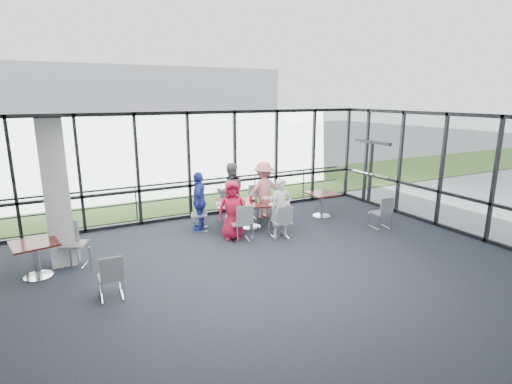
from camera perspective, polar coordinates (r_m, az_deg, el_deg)
name	(u,v)px	position (r m, az deg, el deg)	size (l,w,h in m)	color
floor	(272,284)	(8.13, 2.27, -13.00)	(12.00, 10.00, 0.02)	#1F232D
ceiling	(273,120)	(7.29, 2.50, 10.20)	(12.00, 10.00, 0.04)	white
curtain_wall_back	(189,166)	(12.04, -9.56, 3.70)	(12.00, 0.10, 3.20)	white
curtain_wall_right	(475,177)	(11.69, 28.84, 1.90)	(0.10, 10.00, 3.20)	white
exit_door	(370,173)	(14.16, 16.02, 2.57)	(0.12, 1.60, 2.10)	black
structural_column	(56,193)	(9.52, -26.62, -0.18)	(0.50, 0.50, 3.20)	silver
apron	(152,186)	(17.09, -14.59, 0.83)	(80.00, 70.00, 0.02)	gray
grass_strip	(165,196)	(15.19, -12.86, -0.53)	(80.00, 5.00, 0.01)	#275116
hangar_main	(137,103)	(39.06, -16.61, 12.13)	(24.00, 10.00, 6.00)	#BABBC0
guard_rail	(184,197)	(12.83, -10.20, -0.74)	(0.06, 0.06, 12.00)	#2D2D33
main_table	(251,206)	(11.14, -0.71, -2.03)	(2.21, 1.63, 0.75)	#3C0D08
side_table_left	(35,248)	(9.29, -29.06, -7.02)	(0.98, 0.98, 0.75)	#3C0D08
side_table_right	(322,197)	(12.34, 9.45, -0.66)	(0.87, 0.87, 0.75)	#3C0D08
diner_near_left	(232,210)	(10.26, -3.39, -2.63)	(0.75, 0.49, 1.53)	#B21131
diner_near_right	(281,208)	(10.43, 3.63, -2.30)	(0.57, 0.41, 1.55)	silver
diner_far_left	(231,192)	(11.76, -3.62, 0.00)	(0.85, 0.52, 1.74)	slate
diner_far_right	(264,190)	(12.02, 1.11, 0.25)	(1.11, 0.57, 1.71)	#E58282
diner_end	(199,201)	(11.02, -8.11, -1.32)	(0.96, 0.52, 1.64)	#253AA2
chair_main_nl	(240,223)	(10.21, -2.31, -4.45)	(0.46, 0.46, 0.94)	slate
chair_main_nr	(280,222)	(10.43, 3.50, -4.31)	(0.42, 0.42, 0.85)	slate
chair_main_fl	(232,205)	(12.09, -3.49, -1.82)	(0.41, 0.41, 0.84)	slate
chair_main_fr	(260,202)	(12.14, 0.55, -1.45)	(0.47, 0.47, 0.96)	slate
chair_main_end	(199,215)	(11.10, -8.15, -3.22)	(0.43, 0.43, 0.89)	slate
chair_spare_la	(111,277)	(7.88, -20.07, -11.31)	(0.41, 0.41, 0.84)	slate
chair_spare_lb	(74,244)	(9.59, -24.55, -6.82)	(0.48, 0.48, 0.98)	slate
chair_spare_r	(381,213)	(11.69, 17.37, -2.86)	(0.43, 0.43, 0.88)	slate
plate_nl	(232,207)	(10.64, -3.39, -2.09)	(0.28, 0.28, 0.01)	white
plate_nr	(273,204)	(10.85, 2.48, -1.77)	(0.27, 0.27, 0.01)	white
plate_fl	(234,200)	(11.34, -3.23, -1.09)	(0.27, 0.27, 0.01)	white
plate_fr	(266,198)	(11.53, 1.43, -0.83)	(0.27, 0.27, 0.01)	white
plate_end	(221,203)	(10.98, -5.06, -1.62)	(0.24, 0.24, 0.01)	white
tumbler_a	(244,202)	(10.85, -1.75, -1.41)	(0.07, 0.07, 0.15)	white
tumbler_b	(262,200)	(10.97, 0.88, -1.21)	(0.08, 0.08, 0.15)	white
tumbler_c	(253,197)	(11.37, -0.48, -0.69)	(0.07, 0.07, 0.15)	white
tumbler_d	(228,202)	(10.83, -4.05, -1.43)	(0.08, 0.08, 0.15)	white
menu_a	(248,206)	(10.67, -1.22, -2.05)	(0.32, 0.22, 0.00)	beige
menu_b	(283,203)	(10.98, 3.92, -1.62)	(0.32, 0.23, 0.00)	beige
menu_c	(253,198)	(11.51, -0.46, -0.89)	(0.32, 0.22, 0.00)	beige
condiment_caddy	(253,200)	(11.20, -0.48, -1.20)	(0.10, 0.07, 0.04)	black
ketchup_bottle	(251,198)	(11.12, -0.75, -0.93)	(0.06, 0.06, 0.18)	#AA0019
green_bottle	(256,198)	(11.11, 0.02, -0.89)	(0.05, 0.05, 0.20)	#257D2D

